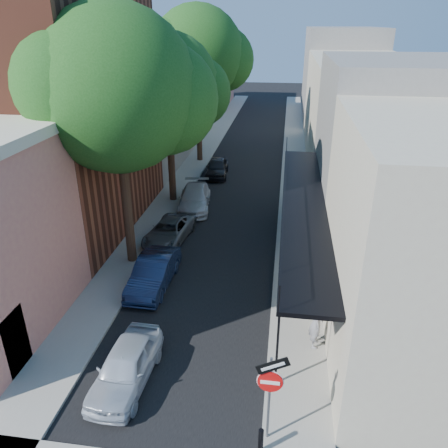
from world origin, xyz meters
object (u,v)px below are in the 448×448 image
(parked_car_c, at_px, (169,231))
(parked_car_d, at_px, (195,198))
(parked_car_b, at_px, (154,273))
(parked_car_e, at_px, (217,167))
(pedestrian, at_px, (316,323))
(oak_mid, at_px, (175,87))
(parked_car_a, at_px, (126,366))
(oak_near, at_px, (128,93))
(sign_post, at_px, (270,385))
(oak_far, at_px, (204,55))
(bollard, at_px, (261,441))

(parked_car_c, bearing_deg, parked_car_d, 91.45)
(parked_car_b, relative_size, parked_car_c, 1.01)
(parked_car_d, xyz_separation_m, parked_car_e, (0.39, 6.45, 0.00))
(pedestrian, bearing_deg, oak_mid, 30.48)
(parked_car_e, bearing_deg, parked_car_a, -93.29)
(oak_near, relative_size, parked_car_c, 2.86)
(sign_post, relative_size, parked_car_e, 0.78)
(pedestrian, bearing_deg, oak_far, 18.90)
(oak_mid, bearing_deg, oak_near, -89.63)
(parked_car_e, bearing_deg, oak_mid, -111.77)
(oak_mid, distance_m, parked_car_a, 17.09)
(parked_car_a, bearing_deg, sign_post, -16.34)
(oak_near, height_order, parked_car_e, oak_near)
(parked_car_c, distance_m, parked_car_e, 11.04)
(sign_post, bearing_deg, parked_car_e, 102.42)
(parked_car_c, bearing_deg, oak_mid, 104.82)
(oak_mid, bearing_deg, sign_post, -69.14)
(oak_mid, height_order, pedestrian, oak_mid)
(bollard, relative_size, parked_car_e, 0.21)
(sign_post, xyz_separation_m, oak_near, (-6.53, 9.29, 5.84))
(parked_car_b, bearing_deg, parked_car_c, 97.21)
(parked_car_d, distance_m, pedestrian, 13.75)
(bollard, height_order, pedestrian, pedestrian)
(oak_far, xyz_separation_m, parked_car_e, (1.57, -3.84, -7.60))
(sign_post, height_order, parked_car_e, sign_post)
(parked_car_e, bearing_deg, parked_car_c, -98.57)
(oak_mid, distance_m, pedestrian, 16.57)
(parked_car_b, distance_m, parked_car_d, 8.89)
(oak_near, xyz_separation_m, parked_car_d, (1.19, 6.71, -7.22))
(oak_far, bearing_deg, oak_mid, -90.41)
(sign_post, xyz_separation_m, parked_car_e, (-4.95, 22.46, -1.38))
(oak_mid, relative_size, parked_car_d, 2.26)
(oak_far, relative_size, parked_car_d, 2.63)
(parked_car_b, relative_size, parked_car_e, 1.05)
(oak_near, height_order, parked_car_c, oak_near)
(bollard, relative_size, parked_car_d, 0.18)
(oak_near, distance_m, parked_car_a, 10.78)
(bollard, distance_m, parked_car_d, 17.27)
(parked_car_c, height_order, parked_car_e, parked_car_e)
(parked_car_b, bearing_deg, parked_car_d, 91.38)
(bollard, distance_m, oak_far, 28.58)
(oak_near, relative_size, oak_mid, 1.12)
(parked_car_b, distance_m, pedestrian, 7.42)
(oak_mid, xyz_separation_m, parked_car_c, (0.82, -5.82, -6.50))
(sign_post, height_order, oak_mid, oak_mid)
(oak_near, height_order, parked_car_d, oak_near)
(parked_car_a, height_order, parked_car_b, parked_car_b)
(oak_far, xyz_separation_m, parked_car_b, (1.21, -19.18, -7.59))
(oak_mid, height_order, oak_far, oak_far)
(sign_post, height_order, parked_car_c, sign_post)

